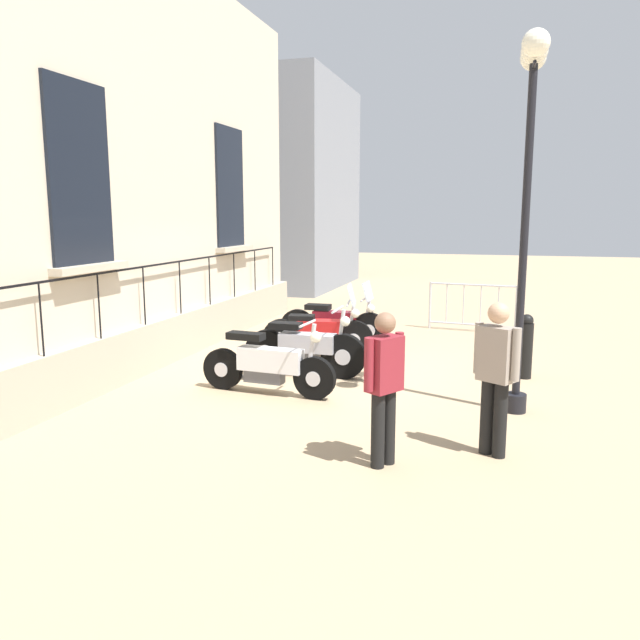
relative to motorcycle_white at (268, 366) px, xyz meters
name	(u,v)px	position (x,y,z in m)	size (l,w,h in m)	color
ground_plane	(313,366)	(0.14, 1.73, -0.41)	(60.00, 60.00, 0.00)	tan
building_facade	(155,167)	(-2.71, 1.73, 2.92)	(0.82, 11.05, 6.90)	beige
motorcycle_white	(268,366)	(0.00, 0.00, 0.00)	(2.05, 0.55, 1.08)	black
motorcycle_silver	(305,349)	(0.19, 1.11, 0.02)	(1.98, 0.67, 1.11)	black
motorcycle_red	(319,333)	(0.05, 2.36, 0.03)	(1.97, 0.73, 1.32)	black
motorcycle_maroon	(334,323)	(0.06, 3.43, 0.03)	(2.13, 0.67, 1.27)	black
lamppost	(529,148)	(3.37, 0.14, 2.92)	(0.32, 1.02, 4.61)	black
crowd_barrier	(472,306)	(2.54, 5.72, 0.15)	(1.88, 0.27, 1.05)	#B7B7BF
bollard	(525,346)	(3.54, 1.94, 0.10)	(0.22, 0.22, 1.01)	black
pedestrian_standing	(384,381)	(2.04, -2.07, 0.48)	(0.38, 0.46, 1.59)	black
pedestrian_walking	(496,371)	(3.11, -1.47, 0.52)	(0.47, 0.37, 1.65)	black
distant_building	(268,187)	(-4.87, 12.87, 3.04)	(5.19, 6.00, 6.92)	gray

